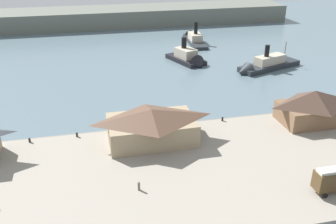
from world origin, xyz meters
TOP-DOWN VIEW (x-y plane):
  - ground_plane at (0.00, 0.00)m, footprint 320.00×320.00m
  - quay_promenade at (0.00, -22.00)m, footprint 110.00×36.00m
  - seawall_edge at (0.00, -3.60)m, footprint 110.00×0.80m
  - ferry_shed_customs_shed at (0.25, -10.09)m, footprint 17.84×11.22m
  - ferry_shed_central_terminal at (37.01, -9.76)m, footprint 14.53×9.51m
  - pedestrian_walking_east at (-4.99, -26.13)m, footprint 0.42×0.42m
  - mooring_post_center_east at (-24.23, -5.27)m, footprint 0.44×0.44m
  - mooring_post_west at (-14.78, -5.06)m, footprint 0.44×0.44m
  - mooring_post_east at (17.62, -4.85)m, footprint 0.44×0.44m
  - ferry_outer_harbor at (33.22, 70.85)m, footprint 7.24×24.99m
  - ferry_mid_harbor at (23.24, 42.22)m, footprint 12.01×17.82m
  - ferry_approaching_east at (44.50, 29.81)m, footprint 25.19×13.68m
  - far_headland at (0.00, 110.00)m, footprint 180.00×24.00m

SIDE VIEW (x-z plane):
  - ground_plane at x=0.00m, z-range 0.00..0.00m
  - seawall_edge at x=0.00m, z-range 0.00..1.00m
  - quay_promenade at x=0.00m, z-range 0.00..1.20m
  - ferry_outer_harbor at x=33.22m, z-range -4.02..6.65m
  - ferry_approaching_east at x=44.50m, z-range -3.57..6.44m
  - ferry_mid_harbor at x=23.24m, z-range -3.75..6.93m
  - mooring_post_center_east at x=-24.23m, z-range 1.20..2.10m
  - mooring_post_west at x=-14.78m, z-range 1.20..2.10m
  - mooring_post_east at x=17.62m, z-range 1.20..2.10m
  - pedestrian_walking_east at x=-4.99m, z-range 1.12..2.83m
  - far_headland at x=0.00m, z-range 0.00..8.00m
  - ferry_shed_customs_shed at x=0.25m, z-range 1.25..8.24m
  - ferry_shed_central_terminal at x=37.01m, z-range 1.26..8.80m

